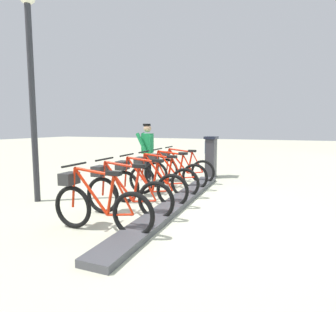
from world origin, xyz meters
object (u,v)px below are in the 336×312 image
object	(u,v)px
worker_near_rack	(147,150)
lamp_post	(31,67)
bike_docked_5	(97,204)
bike_docked_3	(144,184)
bike_docked_2	(160,177)
bike_docked_4	(124,192)
bike_docked_0	(182,168)
payment_kiosk	(211,156)
bike_docked_1	(172,172)

from	to	relation	value
worker_near_rack	lamp_post	bearing A→B (deg)	66.49
bike_docked_5	worker_near_rack	size ratio (longest dim) A/B	1.04
bike_docked_3	lamp_post	distance (m)	3.30
bike_docked_2	bike_docked_4	size ratio (longest dim) A/B	1.00
bike_docked_2	bike_docked_3	size ratio (longest dim) A/B	1.00
bike_docked_0	bike_docked_5	size ratio (longest dim) A/B	1.00
payment_kiosk	bike_docked_4	size ratio (longest dim) A/B	0.74
bike_docked_3	lamp_post	world-z (taller)	lamp_post
bike_docked_0	payment_kiosk	bearing A→B (deg)	-117.20
bike_docked_0	bike_docked_3	bearing A→B (deg)	90.00
payment_kiosk	bike_docked_5	bearing A→B (deg)	83.51
payment_kiosk	bike_docked_3	world-z (taller)	payment_kiosk
bike_docked_0	bike_docked_2	xyz separation A→B (m)	(0.00, 1.56, 0.00)
bike_docked_1	bike_docked_5	xyz separation A→B (m)	(0.00, 3.13, 0.00)
bike_docked_1	bike_docked_2	size ratio (longest dim) A/B	1.00
bike_docked_1	bike_docked_4	bearing A→B (deg)	90.00
payment_kiosk	bike_docked_1	size ratio (longest dim) A/B	0.74
lamp_post	bike_docked_3	bearing A→B (deg)	-164.39
bike_docked_3	worker_near_rack	bearing A→B (deg)	-65.42
bike_docked_0	bike_docked_3	size ratio (longest dim) A/B	1.00
bike_docked_1	bike_docked_3	world-z (taller)	same
bike_docked_0	worker_near_rack	xyz separation A→B (m)	(1.00, 0.16, 0.48)
payment_kiosk	bike_docked_0	bearing A→B (deg)	62.80
bike_docked_3	bike_docked_5	world-z (taller)	same
payment_kiosk	lamp_post	bearing A→B (deg)	55.58
bike_docked_1	bike_docked_4	world-z (taller)	same
bike_docked_4	lamp_post	bearing A→B (deg)	-4.14
payment_kiosk	bike_docked_2	distance (m)	2.75
bike_docked_4	bike_docked_5	bearing A→B (deg)	90.00
bike_docked_0	bike_docked_1	world-z (taller)	same
lamp_post	worker_near_rack	bearing A→B (deg)	-113.51
payment_kiosk	bike_docked_0	xyz separation A→B (m)	(0.57, 1.11, -0.24)
bike_docked_5	worker_near_rack	xyz separation A→B (m)	(1.00, -3.76, 0.48)
bike_docked_2	worker_near_rack	xyz separation A→B (m)	(1.00, -1.41, 0.48)
bike_docked_0	bike_docked_2	bearing A→B (deg)	90.00
bike_docked_2	bike_docked_5	world-z (taller)	same
bike_docked_2	bike_docked_5	distance (m)	2.35
bike_docked_5	bike_docked_4	bearing A→B (deg)	-90.00
worker_near_rack	lamp_post	size ratio (longest dim) A/B	0.39
bike_docked_0	bike_docked_3	xyz separation A→B (m)	(0.00, 2.35, 0.00)
bike_docked_2	worker_near_rack	world-z (taller)	worker_near_rack
payment_kiosk	bike_docked_3	xyz separation A→B (m)	(0.57, 3.46, -0.24)
payment_kiosk	bike_docked_3	distance (m)	3.51
bike_docked_0	lamp_post	world-z (taller)	lamp_post
worker_near_rack	lamp_post	distance (m)	3.59
payment_kiosk	lamp_post	world-z (taller)	lamp_post
lamp_post	payment_kiosk	bearing A→B (deg)	-124.42
bike_docked_0	bike_docked_2	size ratio (longest dim) A/B	1.00
bike_docked_3	payment_kiosk	bearing A→B (deg)	-99.38
bike_docked_1	bike_docked_5	bearing A→B (deg)	90.00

